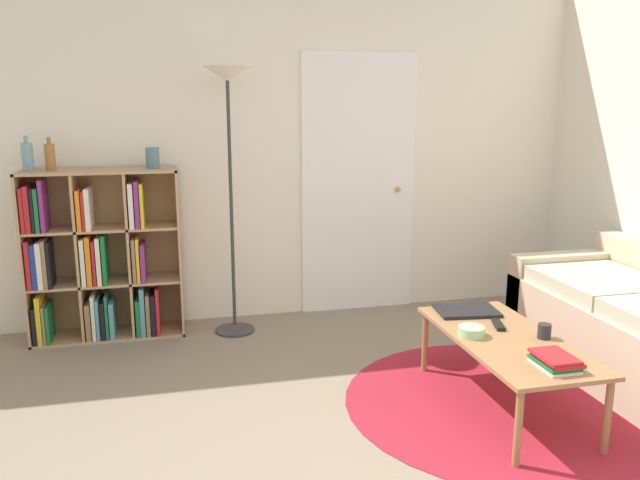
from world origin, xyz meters
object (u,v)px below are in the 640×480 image
at_px(floor_lamp, 228,111).
at_px(bottle_left, 27,157).
at_px(bookshelf, 98,259).
at_px(bowl, 471,331).
at_px(laptop, 467,311).
at_px(cup, 544,331).
at_px(bottle_middle, 50,157).
at_px(coffee_table, 506,344).
at_px(vase_on_shelf, 153,158).

distance_m(floor_lamp, bottle_left, 1.34).
bearing_deg(bookshelf, bowl, -37.51).
xyz_separation_m(bookshelf, bowl, (2.03, -1.56, -0.13)).
distance_m(bowl, bottle_left, 2.99).
bearing_deg(laptop, cup, -66.81).
relative_size(cup, bottle_middle, 0.36).
xyz_separation_m(floor_lamp, bottle_middle, (-1.17, 0.14, -0.30)).
bearing_deg(bottle_middle, cup, -32.58).
bearing_deg(cup, floor_lamp, 133.54).
xyz_separation_m(bookshelf, floor_lamp, (0.91, -0.13, 1.01)).
bearing_deg(coffee_table, bowl, 160.46).
bearing_deg(bottle_left, coffee_table, -31.75).
height_order(coffee_table, vase_on_shelf, vase_on_shelf).
bearing_deg(bottle_middle, floor_lamp, -6.61).
xyz_separation_m(coffee_table, vase_on_shelf, (-1.81, 1.62, 0.88)).
relative_size(bottle_left, bottle_middle, 1.06).
distance_m(coffee_table, bottle_middle, 3.09).
bearing_deg(coffee_table, bottle_left, 148.25).
distance_m(bookshelf, coffee_table, 2.75).
height_order(laptop, vase_on_shelf, vase_on_shelf).
bearing_deg(laptop, bowl, -113.09).
relative_size(coffee_table, vase_on_shelf, 7.98).
bearing_deg(bottle_middle, vase_on_shelf, -0.71).
xyz_separation_m(bowl, bottle_middle, (-2.29, 1.57, 0.84)).
bearing_deg(vase_on_shelf, bottle_middle, 179.29).
xyz_separation_m(laptop, bottle_left, (-2.57, 1.19, 0.86)).
distance_m(coffee_table, cup, 0.21).
bearing_deg(bottle_middle, bookshelf, -1.55).
relative_size(floor_lamp, vase_on_shelf, 12.88).
relative_size(laptop, vase_on_shelf, 2.64).
xyz_separation_m(bowl, vase_on_shelf, (-1.63, 1.56, 0.82)).
relative_size(bowl, bottle_middle, 0.64).
bearing_deg(bottle_middle, bowl, -34.45).
distance_m(bookshelf, bowl, 2.57).
distance_m(floor_lamp, laptop, 2.03).
xyz_separation_m(floor_lamp, laptop, (1.27, -1.08, -1.15)).
bearing_deg(vase_on_shelf, cup, -40.20).
relative_size(cup, bottle_left, 0.34).
height_order(laptop, cup, cup).
relative_size(bottle_left, vase_on_shelf, 1.61).
xyz_separation_m(coffee_table, bottle_left, (-2.59, 1.60, 0.91)).
bearing_deg(bottle_middle, laptop, -26.42).
bearing_deg(bottle_left, bookshelf, 2.85).
xyz_separation_m(coffee_table, bottle_middle, (-2.46, 1.63, 0.90)).
distance_m(floor_lamp, vase_on_shelf, 0.62).
height_order(floor_lamp, bottle_left, floor_lamp).
distance_m(floor_lamp, cup, 2.42).
distance_m(bookshelf, bottle_left, 0.81).
bearing_deg(bottle_left, vase_on_shelf, 1.31).
height_order(coffee_table, bottle_middle, bottle_middle).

